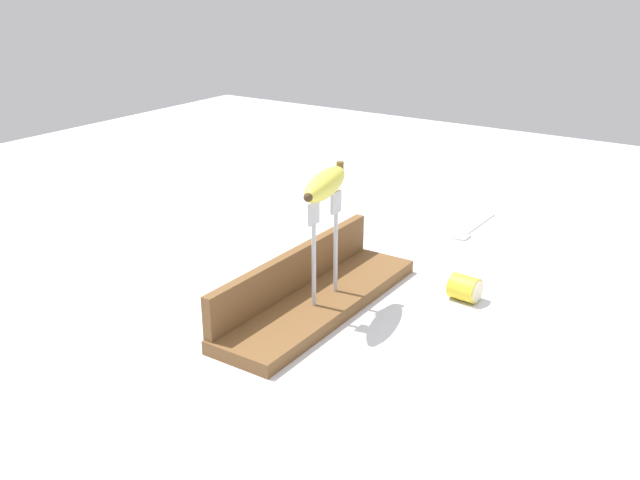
{
  "coord_description": "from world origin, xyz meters",
  "views": [
    {
      "loc": [
        -0.87,
        -0.58,
        0.53
      ],
      "look_at": [
        0.0,
        0.0,
        0.12
      ],
      "focal_mm": 39.46,
      "sensor_mm": 36.0,
      "label": 1
    }
  ],
  "objects_px": {
    "fork_stand_center": "(325,238)",
    "banana_chunk_near": "(465,288)",
    "banana_raised_center": "(325,184)",
    "fork_fallen_near": "(472,229)"
  },
  "relations": [
    {
      "from": "banana_chunk_near",
      "to": "fork_fallen_near",
      "type": "bearing_deg",
      "value": 20.14
    },
    {
      "from": "banana_raised_center",
      "to": "banana_chunk_near",
      "type": "height_order",
      "value": "banana_raised_center"
    },
    {
      "from": "fork_fallen_near",
      "to": "fork_stand_center",
      "type": "bearing_deg",
      "value": 173.2
    },
    {
      "from": "fork_stand_center",
      "to": "banana_raised_center",
      "type": "relative_size",
      "value": 1.11
    },
    {
      "from": "fork_stand_center",
      "to": "banana_raised_center",
      "type": "height_order",
      "value": "banana_raised_center"
    },
    {
      "from": "fork_fallen_near",
      "to": "banana_chunk_near",
      "type": "relative_size",
      "value": 3.72
    },
    {
      "from": "fork_stand_center",
      "to": "banana_chunk_near",
      "type": "xyz_separation_m",
      "value": [
        0.16,
        -0.18,
        -0.11
      ]
    },
    {
      "from": "fork_stand_center",
      "to": "banana_chunk_near",
      "type": "height_order",
      "value": "fork_stand_center"
    },
    {
      "from": "banana_raised_center",
      "to": "banana_chunk_near",
      "type": "xyz_separation_m",
      "value": [
        0.16,
        -0.18,
        -0.2
      ]
    },
    {
      "from": "banana_raised_center",
      "to": "banana_chunk_near",
      "type": "relative_size",
      "value": 3.01
    }
  ]
}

